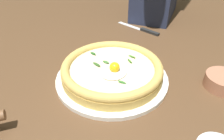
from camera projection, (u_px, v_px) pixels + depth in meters
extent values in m
cube|color=brown|center=(108.00, 77.00, 0.62)|extent=(2.40, 2.40, 0.03)
cylinder|color=white|center=(112.00, 77.00, 0.59)|extent=(0.32, 0.32, 0.01)
cylinder|color=#D7B257|center=(112.00, 72.00, 0.57)|extent=(0.28, 0.28, 0.03)
torus|color=#DAB45B|center=(112.00, 67.00, 0.56)|extent=(0.28, 0.28, 0.02)
cylinder|color=#F9E7BB|center=(112.00, 68.00, 0.57)|extent=(0.24, 0.24, 0.00)
ellipsoid|color=white|center=(114.00, 71.00, 0.54)|extent=(0.08, 0.07, 0.01)
sphere|color=yellow|center=(115.00, 67.00, 0.54)|extent=(0.03, 0.03, 0.03)
ellipsoid|color=#246025|center=(93.00, 53.00, 0.62)|extent=(0.02, 0.03, 0.01)
ellipsoid|color=#4F9536|center=(132.00, 56.00, 0.61)|extent=(0.02, 0.03, 0.01)
ellipsoid|color=#44782B|center=(130.00, 61.00, 0.59)|extent=(0.02, 0.02, 0.00)
ellipsoid|color=#376428|center=(97.00, 64.00, 0.57)|extent=(0.02, 0.03, 0.01)
ellipsoid|color=#2F7028|center=(122.00, 82.00, 0.51)|extent=(0.01, 0.02, 0.01)
ellipsoid|color=#427632|center=(106.00, 62.00, 0.58)|extent=(0.01, 0.02, 0.01)
cylinder|color=#B27456|center=(223.00, 81.00, 0.55)|extent=(0.10, 0.10, 0.04)
cube|color=silver|center=(130.00, 26.00, 0.91)|extent=(0.05, 0.12, 0.00)
cube|color=#232526|center=(150.00, 32.00, 0.84)|extent=(0.04, 0.09, 0.01)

